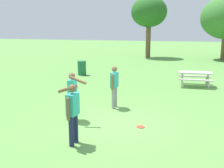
{
  "coord_description": "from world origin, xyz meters",
  "views": [
    {
      "loc": [
        2.49,
        -7.64,
        3.04
      ],
      "look_at": [
        -0.5,
        1.49,
        1.0
      ],
      "focal_mm": 41.73,
      "sensor_mm": 36.0,
      "label": 1
    }
  ],
  "objects": [
    {
      "name": "person_catcher",
      "position": [
        -0.52,
        -1.76,
        0.96
      ],
      "size": [
        0.67,
        0.61,
        1.64
      ],
      "color": "#1E234C",
      "rests_on": "ground"
    },
    {
      "name": "tree_tall_left",
      "position": [
        -2.59,
        20.35,
        4.74
      ],
      "size": [
        3.75,
        3.75,
        6.39
      ],
      "color": "brown",
      "rests_on": "ground"
    },
    {
      "name": "person_thrower",
      "position": [
        -0.48,
        1.74,
        0.94
      ],
      "size": [
        0.22,
        0.61,
        1.64
      ],
      "color": "gray",
      "rests_on": "ground"
    },
    {
      "name": "ground_plane",
      "position": [
        0.0,
        0.0,
        0.0
      ],
      "size": [
        120.0,
        120.0,
        0.0
      ],
      "primitive_type": "plane",
      "color": "#609947"
    },
    {
      "name": "frisbee",
      "position": [
        0.94,
        0.01,
        0.01
      ],
      "size": [
        0.26,
        0.26,
        0.03
      ],
      "primitive_type": "cylinder",
      "color": "#E04733",
      "rests_on": "ground"
    },
    {
      "name": "picnic_table_near",
      "position": [
        2.46,
        6.88,
        0.56
      ],
      "size": [
        1.79,
        1.53,
        0.77
      ],
      "color": "beige",
      "rests_on": "ground"
    },
    {
      "name": "trash_can_beside_table",
      "position": [
        -4.79,
        8.12,
        0.48
      ],
      "size": [
        0.59,
        0.59,
        0.96
      ],
      "color": "#1E663D",
      "rests_on": "ground"
    },
    {
      "name": "person_bystander",
      "position": [
        -1.35,
        -0.07,
        0.96
      ],
      "size": [
        0.73,
        0.61,
        1.64
      ],
      "color": "black",
      "rests_on": "ground"
    }
  ]
}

